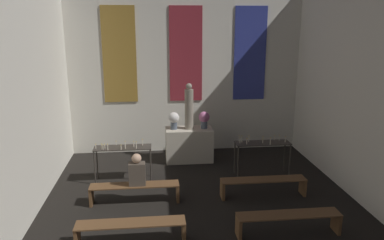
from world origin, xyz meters
TOP-DOWN VIEW (x-y plane):
  - wall_back at (0.00, 9.94)m, footprint 7.22×0.16m
  - altar at (0.00, 8.94)m, footprint 1.34×0.71m
  - statue at (0.00, 8.94)m, footprint 0.25×0.25m
  - flower_vase_left at (-0.44, 8.94)m, footprint 0.31×0.31m
  - flower_vase_right at (0.44, 8.94)m, footprint 0.31×0.31m
  - candle_rack_left at (-1.80, 7.65)m, footprint 1.42×0.46m
  - candle_rack_right at (1.79, 7.65)m, footprint 1.42×0.46m
  - pew_third_left at (-1.46, 4.75)m, footprint 1.96×0.36m
  - pew_third_right at (1.46, 4.75)m, footprint 1.96×0.36m
  - pew_back_left at (-1.46, 6.39)m, footprint 1.96×0.36m
  - pew_back_right at (1.46, 6.39)m, footprint 1.96×0.36m
  - person_seated at (-1.40, 6.39)m, footprint 0.36×0.24m

SIDE VIEW (x-z plane):
  - pew_third_left at x=-1.46m, z-range 0.10..0.53m
  - pew_third_right at x=1.46m, z-range 0.10..0.53m
  - pew_back_left at x=-1.46m, z-range 0.10..0.53m
  - pew_back_right at x=1.46m, z-range 0.10..0.53m
  - altar at x=0.00m, z-range 0.00..0.96m
  - person_seated at x=-1.40m, z-range 0.38..1.10m
  - candle_rack_left at x=-1.80m, z-range 0.23..1.32m
  - candle_rack_right at x=1.79m, z-range 0.23..1.32m
  - flower_vase_left at x=-0.44m, z-range 1.00..1.49m
  - flower_vase_right at x=0.44m, z-range 1.00..1.49m
  - statue at x=0.00m, z-range 0.92..2.23m
  - wall_back at x=0.00m, z-range 0.03..5.02m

